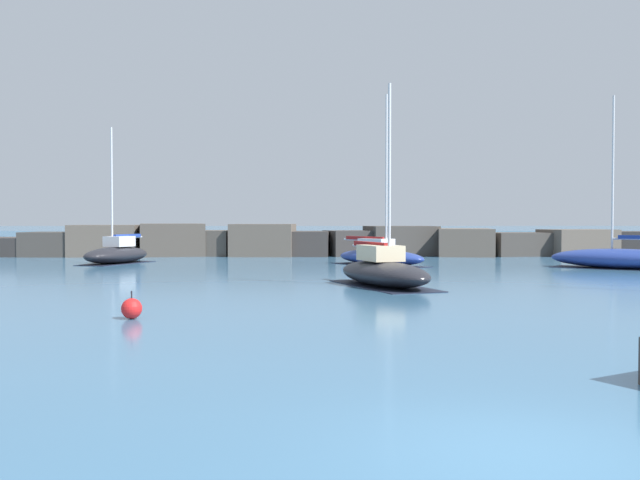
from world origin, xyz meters
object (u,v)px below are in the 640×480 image
sailboat_moored_5 (623,258)px  mooring_buoy_orange_near (132,309)px  sailboat_moored_1 (383,271)px  sailboat_moored_3 (117,253)px  sailboat_moored_2 (380,255)px

sailboat_moored_5 → mooring_buoy_orange_near: (-22.37, -19.22, -0.30)m
sailboat_moored_1 → sailboat_moored_3: bearing=133.9°
sailboat_moored_1 → mooring_buoy_orange_near: 12.35m
sailboat_moored_3 → mooring_buoy_orange_near: sailboat_moored_3 is taller
sailboat_moored_3 → sailboat_moored_2: bearing=-7.6°
sailboat_moored_3 → mooring_buoy_orange_near: (6.81, -24.76, -0.34)m
sailboat_moored_3 → sailboat_moored_5: (29.18, -5.54, -0.04)m
sailboat_moored_1 → sailboat_moored_2: sailboat_moored_2 is taller
sailboat_moored_2 → mooring_buoy_orange_near: sailboat_moored_2 is taller
sailboat_moored_1 → sailboat_moored_3: size_ratio=0.98×
mooring_buoy_orange_near → sailboat_moored_5: bearing=40.7°
sailboat_moored_5 → sailboat_moored_1: bearing=-145.7°
sailboat_moored_2 → sailboat_moored_3: 16.22m
sailboat_moored_2 → sailboat_moored_3: (-16.08, 2.16, 0.03)m
sailboat_moored_3 → sailboat_moored_5: 29.70m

